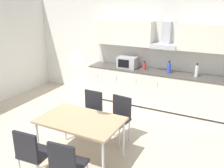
# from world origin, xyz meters

# --- Properties ---
(ground_plane) EXTENTS (8.59, 7.38, 0.02)m
(ground_plane) POSITION_xyz_m (0.00, 0.00, -0.01)
(ground_plane) COLOR beige
(wall_back) EXTENTS (6.87, 0.10, 2.66)m
(wall_back) POSITION_xyz_m (0.00, 2.51, 1.33)
(wall_back) COLOR silver
(wall_back) RESTS_ON ground_plane
(kitchen_counter) EXTENTS (3.72, 0.61, 0.90)m
(kitchen_counter) POSITION_xyz_m (0.90, 2.17, 0.45)
(kitchen_counter) COLOR #333333
(kitchen_counter) RESTS_ON ground_plane
(backsplash_tile) EXTENTS (3.70, 0.02, 0.50)m
(backsplash_tile) POSITION_xyz_m (0.90, 2.45, 1.15)
(backsplash_tile) COLOR silver
(backsplash_tile) RESTS_ON kitchen_counter
(upper_wall_cabinets) EXTENTS (3.70, 0.40, 0.60)m
(upper_wall_cabinets) POSITION_xyz_m (0.90, 2.29, 1.75)
(upper_wall_cabinets) COLOR silver
(microwave) EXTENTS (0.48, 0.35, 0.28)m
(microwave) POSITION_xyz_m (0.02, 2.17, 1.04)
(microwave) COLOR #ADADB2
(microwave) RESTS_ON kitchen_counter
(bottle_white) EXTENTS (0.07, 0.07, 0.31)m
(bottle_white) POSITION_xyz_m (1.69, 2.16, 1.03)
(bottle_white) COLOR white
(bottle_white) RESTS_ON kitchen_counter
(bottle_red) EXTENTS (0.08, 0.08, 0.21)m
(bottle_red) POSITION_xyz_m (0.46, 2.19, 0.99)
(bottle_red) COLOR red
(bottle_red) RESTS_ON kitchen_counter
(bottle_blue) EXTENTS (0.08, 0.08, 0.30)m
(bottle_blue) POSITION_xyz_m (1.07, 2.14, 1.03)
(bottle_blue) COLOR blue
(bottle_blue) RESTS_ON kitchen_counter
(dining_table) EXTENTS (1.32, 0.83, 0.74)m
(dining_table) POSITION_xyz_m (0.36, -0.49, 0.69)
(dining_table) COLOR tan
(dining_table) RESTS_ON ground_plane
(chair_far_right) EXTENTS (0.44, 0.44, 0.87)m
(chair_far_right) POSITION_xyz_m (0.67, 0.30, 0.53)
(chair_far_right) COLOR black
(chair_far_right) RESTS_ON ground_plane
(chair_near_left) EXTENTS (0.43, 0.43, 0.87)m
(chair_near_left) POSITION_xyz_m (0.07, -1.29, 0.53)
(chair_near_left) COLOR black
(chair_near_left) RESTS_ON ground_plane
(chair_near_right) EXTENTS (0.44, 0.44, 0.87)m
(chair_near_right) POSITION_xyz_m (0.67, -1.29, 0.53)
(chair_near_right) COLOR black
(chair_near_right) RESTS_ON ground_plane
(chair_far_left) EXTENTS (0.41, 0.41, 0.87)m
(chair_far_left) POSITION_xyz_m (0.07, 0.30, 0.53)
(chair_far_left) COLOR black
(chair_far_left) RESTS_ON ground_plane
(pendant_lamp) EXTENTS (0.32, 0.32, 0.22)m
(pendant_lamp) POSITION_xyz_m (0.36, -0.49, 1.75)
(pendant_lamp) COLOR silver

